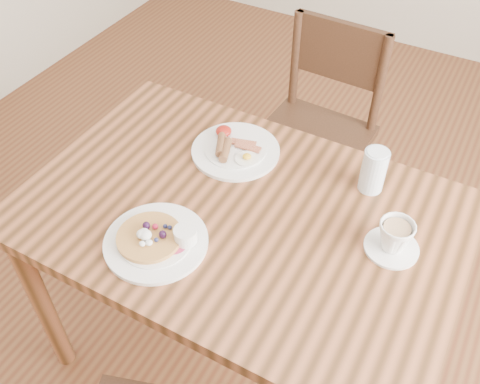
{
  "coord_description": "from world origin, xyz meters",
  "views": [
    {
      "loc": [
        0.48,
        -0.88,
        1.82
      ],
      "look_at": [
        0.0,
        0.0,
        0.82
      ],
      "focal_mm": 40.0,
      "sensor_mm": 36.0,
      "label": 1
    }
  ],
  "objects": [
    {
      "name": "chair_far",
      "position": [
        -0.07,
        0.77,
        0.49
      ],
      "size": [
        0.44,
        0.44,
        0.88
      ],
      "rotation": [
        0.0,
        0.0,
        3.1
      ],
      "color": "#3D2216",
      "rests_on": "ground"
    },
    {
      "name": "teacup_saucer",
      "position": [
        0.4,
        0.07,
        0.79
      ],
      "size": [
        0.14,
        0.14,
        0.09
      ],
      "color": "white",
      "rests_on": "dining_table"
    },
    {
      "name": "water_glass",
      "position": [
        0.28,
        0.26,
        0.82
      ],
      "size": [
        0.07,
        0.07,
        0.13
      ],
      "primitive_type": "cylinder",
      "color": "silver",
      "rests_on": "dining_table"
    },
    {
      "name": "pancake_plate",
      "position": [
        -0.13,
        -0.21,
        0.76
      ],
      "size": [
        0.27,
        0.27,
        0.06
      ],
      "color": "white",
      "rests_on": "dining_table"
    },
    {
      "name": "breakfast_plate",
      "position": [
        -0.13,
        0.21,
        0.76
      ],
      "size": [
        0.27,
        0.27,
        0.04
      ],
      "color": "white",
      "rests_on": "dining_table"
    },
    {
      "name": "dining_table",
      "position": [
        0.0,
        0.0,
        0.65
      ],
      "size": [
        1.2,
        0.8,
        0.75
      ],
      "color": "brown",
      "rests_on": "ground"
    },
    {
      "name": "ground",
      "position": [
        0.0,
        0.0,
        0.0
      ],
      "size": [
        5.0,
        5.0,
        0.0
      ],
      "primitive_type": "plane",
      "color": "#5A2D19",
      "rests_on": "ground"
    }
  ]
}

